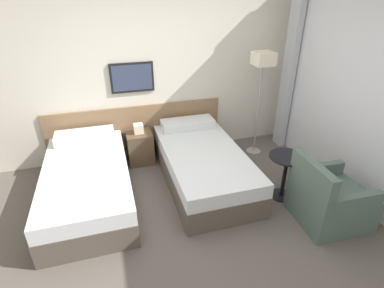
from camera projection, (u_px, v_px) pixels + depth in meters
ground_plane at (192, 225)px, 3.52m from camera, size 16.00×16.00×0.00m
wall_headboard at (154, 75)px, 4.55m from camera, size 10.00×0.10×2.70m
bed_near_door at (88, 182)px, 3.85m from camera, size 1.04×2.03×0.62m
bed_near_window at (202, 164)px, 4.24m from camera, size 1.04×2.03×0.62m
nightstand at (140, 147)px, 4.69m from camera, size 0.39×0.39×0.64m
floor_lamp at (263, 67)px, 4.43m from camera, size 0.29×0.29×1.65m
side_table at (286, 169)px, 3.81m from camera, size 0.46×0.46×0.61m
armchair at (328, 201)px, 3.49m from camera, size 0.79×0.75×0.83m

